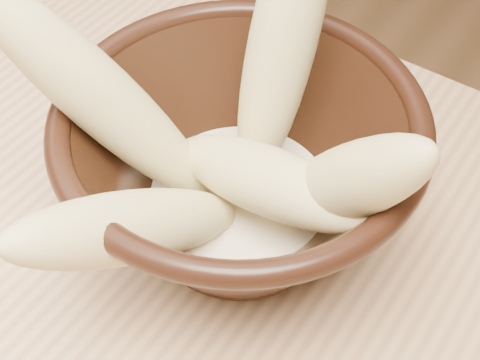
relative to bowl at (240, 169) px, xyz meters
name	(u,v)px	position (x,y,z in m)	size (l,w,h in m)	color
bowl	(240,169)	(0.00, 0.00, 0.00)	(0.23, 0.23, 0.13)	black
milk_puddle	(240,199)	(0.00, 0.00, -0.03)	(0.13, 0.13, 0.02)	beige
banana_upright	(283,39)	(0.00, 0.05, 0.07)	(0.04, 0.04, 0.21)	#DCCE82
banana_left	(102,99)	(-0.07, -0.04, 0.06)	(0.04, 0.04, 0.20)	#DCCE82
banana_right	(341,186)	(0.07, -0.01, 0.04)	(0.04, 0.04, 0.16)	#DCCE82
banana_across	(265,180)	(0.03, -0.01, 0.02)	(0.04, 0.04, 0.15)	#DCCE82
banana_front	(134,227)	(-0.01, -0.08, 0.02)	(0.04, 0.04, 0.17)	#DCCE82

